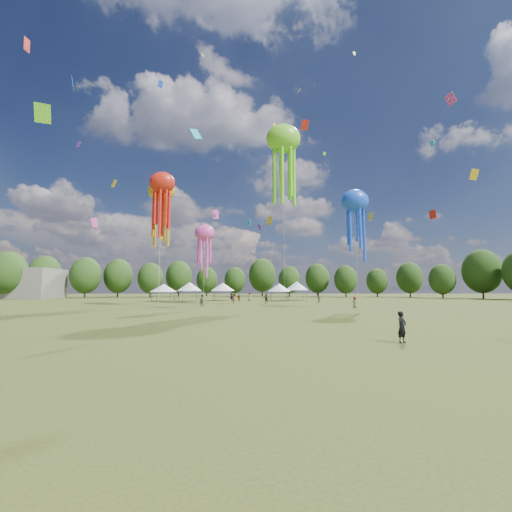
{
  "coord_description": "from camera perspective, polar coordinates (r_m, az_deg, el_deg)",
  "views": [
    {
      "loc": [
        -0.98,
        -17.47,
        2.79
      ],
      "look_at": [
        0.03,
        15.0,
        6.0
      ],
      "focal_mm": 22.91,
      "sensor_mm": 36.0,
      "label": 1
    }
  ],
  "objects": [
    {
      "name": "spectator_near",
      "position": [
        50.96,
        -9.41,
        -7.71
      ],
      "size": [
        1.07,
        0.98,
        1.77
      ],
      "primitive_type": "imported",
      "rotation": [
        0.0,
        0.0,
        2.68
      ],
      "color": "gray",
      "rests_on": "ground"
    },
    {
      "name": "festival_tents",
      "position": [
        73.17,
        -4.37,
        -5.41
      ],
      "size": [
        34.86,
        10.21,
        4.33
      ],
      "color": "#47474C",
      "rests_on": "ground"
    },
    {
      "name": "show_kites",
      "position": [
        52.89,
        -2.5,
        12.45
      ],
      "size": [
        33.76,
        12.6,
        29.47
      ],
      "color": "red",
      "rests_on": "ground"
    },
    {
      "name": "observer_main",
      "position": [
        18.74,
        24.13,
        -11.26
      ],
      "size": [
        0.7,
        0.63,
        1.6
      ],
      "primitive_type": "imported",
      "rotation": [
        0.0,
        0.0,
        0.55
      ],
      "color": "black",
      "rests_on": "ground"
    },
    {
      "name": "spectators_far",
      "position": [
        63.55,
        1.94,
        -7.36
      ],
      "size": [
        19.49,
        26.68,
        1.9
      ],
      "color": "gray",
      "rests_on": "ground"
    },
    {
      "name": "treeline",
      "position": [
        80.12,
        -3.86,
        -2.94
      ],
      "size": [
        201.57,
        95.24,
        13.43
      ],
      "color": "#38281C",
      "rests_on": "ground"
    },
    {
      "name": "small_kites",
      "position": [
        65.83,
        -3.65,
        17.59
      ],
      "size": [
        67.24,
        58.72,
        45.54
      ],
      "color": "red",
      "rests_on": "ground"
    },
    {
      "name": "ground",
      "position": [
        17.72,
        1.46,
        -14.71
      ],
      "size": [
        300.0,
        300.0,
        0.0
      ],
      "primitive_type": "plane",
      "color": "#384416",
      "rests_on": "ground"
    }
  ]
}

